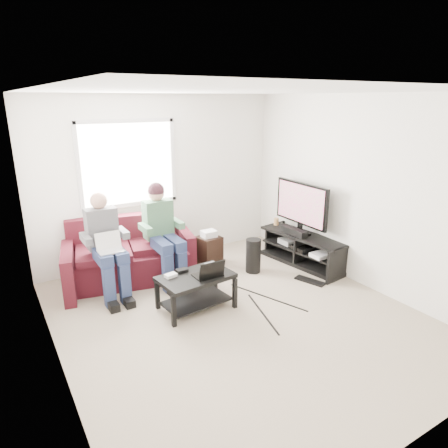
% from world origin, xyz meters
% --- Properties ---
extents(floor, '(4.50, 4.50, 0.00)m').
position_xyz_m(floor, '(0.00, 0.00, 0.00)').
color(floor, tan).
rests_on(floor, ground).
extents(ceiling, '(4.50, 4.50, 0.00)m').
position_xyz_m(ceiling, '(0.00, 0.00, 2.60)').
color(ceiling, white).
rests_on(ceiling, wall_back).
extents(wall_back, '(4.50, 0.00, 4.50)m').
position_xyz_m(wall_back, '(0.00, 2.25, 1.30)').
color(wall_back, white).
rests_on(wall_back, floor).
extents(wall_front, '(4.50, 0.00, 4.50)m').
position_xyz_m(wall_front, '(0.00, -2.25, 1.30)').
color(wall_front, white).
rests_on(wall_front, floor).
extents(wall_left, '(0.00, 4.50, 4.50)m').
position_xyz_m(wall_left, '(-2.00, 0.00, 1.30)').
color(wall_left, white).
rests_on(wall_left, floor).
extents(wall_right, '(0.00, 4.50, 4.50)m').
position_xyz_m(wall_right, '(2.00, 0.00, 1.30)').
color(wall_right, white).
rests_on(wall_right, floor).
extents(window, '(1.48, 0.04, 1.28)m').
position_xyz_m(window, '(-0.50, 2.23, 1.60)').
color(window, white).
rests_on(window, wall_back).
extents(sofa, '(2.05, 1.19, 0.88)m').
position_xyz_m(sofa, '(-0.74, 1.75, 0.32)').
color(sofa, '#491219').
rests_on(sofa, floor).
extents(person_left, '(0.40, 0.70, 1.36)m').
position_xyz_m(person_left, '(-1.14, 1.42, 0.75)').
color(person_left, navy).
rests_on(person_left, sofa).
extents(person_right, '(0.40, 0.71, 1.41)m').
position_xyz_m(person_right, '(-0.34, 1.44, 0.81)').
color(person_right, navy).
rests_on(person_right, sofa).
extents(laptop_silver, '(0.37, 0.31, 0.24)m').
position_xyz_m(laptop_silver, '(-1.14, 1.22, 0.73)').
color(laptop_silver, silver).
rests_on(laptop_silver, person_left).
extents(coffee_table, '(0.95, 0.63, 0.45)m').
position_xyz_m(coffee_table, '(-0.33, 0.45, 0.33)').
color(coffee_table, black).
rests_on(coffee_table, floor).
extents(laptop_black, '(0.37, 0.29, 0.24)m').
position_xyz_m(laptop_black, '(-0.21, 0.37, 0.57)').
color(laptop_black, black).
rests_on(laptop_black, coffee_table).
extents(controller_a, '(0.15, 0.11, 0.04)m').
position_xyz_m(controller_a, '(-0.61, 0.57, 0.47)').
color(controller_a, silver).
rests_on(controller_a, coffee_table).
extents(controller_b, '(0.14, 0.10, 0.04)m').
position_xyz_m(controller_b, '(-0.43, 0.63, 0.47)').
color(controller_b, black).
rests_on(controller_b, coffee_table).
extents(controller_c, '(0.14, 0.10, 0.04)m').
position_xyz_m(controller_c, '(-0.03, 0.60, 0.47)').
color(controller_c, gray).
rests_on(controller_c, coffee_table).
extents(tv_stand, '(0.64, 1.53, 0.49)m').
position_xyz_m(tv_stand, '(1.77, 0.82, 0.22)').
color(tv_stand, black).
rests_on(tv_stand, floor).
extents(tv, '(0.12, 1.10, 0.81)m').
position_xyz_m(tv, '(1.77, 0.92, 0.95)').
color(tv, black).
rests_on(tv, tv_stand).
extents(soundbar, '(0.12, 0.50, 0.10)m').
position_xyz_m(soundbar, '(1.65, 0.92, 0.54)').
color(soundbar, black).
rests_on(soundbar, tv_stand).
extents(drink_cup, '(0.08, 0.08, 0.12)m').
position_xyz_m(drink_cup, '(1.72, 1.45, 0.55)').
color(drink_cup, '#B2824C').
rests_on(drink_cup, tv_stand).
extents(console_white, '(0.30, 0.22, 0.06)m').
position_xyz_m(console_white, '(1.77, 0.42, 0.29)').
color(console_white, silver).
rests_on(console_white, tv_stand).
extents(console_grey, '(0.34, 0.26, 0.08)m').
position_xyz_m(console_grey, '(1.77, 1.12, 0.30)').
color(console_grey, gray).
rests_on(console_grey, tv_stand).
extents(console_black, '(0.38, 0.30, 0.07)m').
position_xyz_m(console_black, '(1.77, 0.77, 0.30)').
color(console_black, black).
rests_on(console_black, tv_stand).
extents(subwoofer, '(0.23, 0.23, 0.52)m').
position_xyz_m(subwoofer, '(0.93, 0.99, 0.26)').
color(subwoofer, black).
rests_on(subwoofer, floor).
extents(keyboard_floor, '(0.28, 0.47, 0.02)m').
position_xyz_m(keyboard_floor, '(1.42, 0.26, 0.01)').
color(keyboard_floor, black).
rests_on(keyboard_floor, floor).
extents(end_table, '(0.32, 0.32, 0.58)m').
position_xyz_m(end_table, '(0.47, 1.53, 0.26)').
color(end_table, black).
rests_on(end_table, floor).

